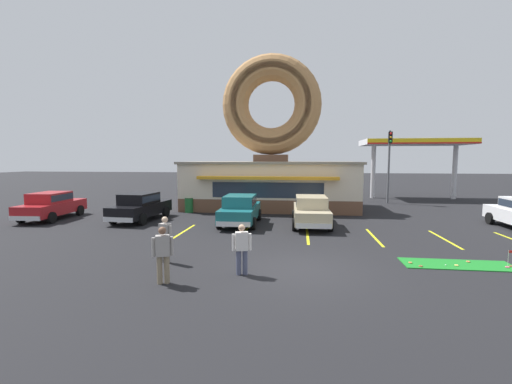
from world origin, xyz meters
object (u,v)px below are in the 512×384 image
at_px(car_teal, 240,208).
at_px(traffic_light_pole, 389,157).
at_px(pedestrian_hooded_kid, 163,252).
at_px(car_champagne, 311,210).
at_px(golf_ball, 446,265).
at_px(pedestrian_leather_jacket_man, 165,237).
at_px(car_red, 51,205).
at_px(pedestrian_blue_sweater_man, 242,247).
at_px(trash_bin, 189,205).
at_px(putting_flag_pin, 510,254).
at_px(car_black, 140,205).

relative_size(car_teal, traffic_light_pole, 0.79).
distance_m(pedestrian_hooded_kid, traffic_light_pole, 22.45).
bearing_deg(car_champagne, golf_ball, -56.79).
bearing_deg(pedestrian_leather_jacket_man, golf_ball, 4.42).
height_order(car_red, pedestrian_hooded_kid, pedestrian_hooded_kid).
relative_size(car_red, pedestrian_blue_sweater_man, 2.98).
distance_m(golf_ball, car_teal, 10.28).
height_order(pedestrian_blue_sweater_man, pedestrian_leather_jacket_man, pedestrian_leather_jacket_man).
relative_size(pedestrian_blue_sweater_man, trash_bin, 1.60).
xyz_separation_m(putting_flag_pin, pedestrian_blue_sweater_man, (-8.56, -1.79, 0.42)).
height_order(car_champagne, trash_bin, car_champagne).
relative_size(car_champagne, pedestrian_hooded_kid, 2.81).
distance_m(pedestrian_leather_jacket_man, traffic_light_pole, 21.18).
relative_size(car_black, pedestrian_hooded_kid, 2.85).
xyz_separation_m(car_champagne, pedestrian_blue_sweater_man, (-2.34, -8.05, -0.01)).
relative_size(car_black, trash_bin, 4.80).
distance_m(golf_ball, pedestrian_leather_jacket_man, 9.42).
distance_m(putting_flag_pin, pedestrian_leather_jacket_man, 11.41).
height_order(putting_flag_pin, pedestrian_blue_sweater_man, pedestrian_blue_sweater_man).
relative_size(pedestrian_hooded_kid, pedestrian_leather_jacket_man, 1.03).
bearing_deg(car_champagne, traffic_light_pole, 58.07).
bearing_deg(car_black, trash_bin, 60.79).
bearing_deg(trash_bin, car_red, -154.00).
distance_m(car_teal, pedestrian_leather_jacket_man, 7.25).
relative_size(car_black, pedestrian_blue_sweater_man, 3.00).
relative_size(putting_flag_pin, car_champagne, 0.12).
height_order(putting_flag_pin, traffic_light_pole, traffic_light_pole).
xyz_separation_m(car_teal, car_black, (-5.94, 0.45, 0.00)).
bearing_deg(traffic_light_pole, pedestrian_leather_jacket_man, -123.53).
height_order(car_red, traffic_light_pole, traffic_light_pole).
xyz_separation_m(car_teal, pedestrian_leather_jacket_man, (-1.35, -7.12, 0.00)).
bearing_deg(trash_bin, pedestrian_blue_sweater_man, -64.63).
height_order(car_black, pedestrian_leather_jacket_man, car_black).
bearing_deg(putting_flag_pin, pedestrian_hooded_kid, -165.15).
height_order(putting_flag_pin, car_red, car_red).
relative_size(putting_flag_pin, pedestrian_leather_jacket_man, 0.35).
bearing_deg(traffic_light_pole, trash_bin, -155.10).
height_order(pedestrian_blue_sweater_man, traffic_light_pole, traffic_light_pole).
relative_size(golf_ball, pedestrian_hooded_kid, 0.03).
bearing_deg(pedestrian_hooded_kid, pedestrian_leather_jacket_man, 110.32).
bearing_deg(car_red, pedestrian_blue_sweater_man, -32.69).
xyz_separation_m(pedestrian_blue_sweater_man, traffic_light_pole, (8.79, 18.40, 2.85)).
bearing_deg(putting_flag_pin, golf_ball, -175.42).
height_order(car_black, traffic_light_pole, traffic_light_pole).
distance_m(car_black, pedestrian_blue_sweater_man, 11.25).
bearing_deg(car_red, traffic_light_pole, 25.27).
bearing_deg(pedestrian_blue_sweater_man, trash_bin, 115.37).
bearing_deg(pedestrian_hooded_kid, putting_flag_pin, 14.85).
height_order(putting_flag_pin, pedestrian_hooded_kid, pedestrian_hooded_kid).
bearing_deg(putting_flag_pin, pedestrian_blue_sweater_man, -168.18).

